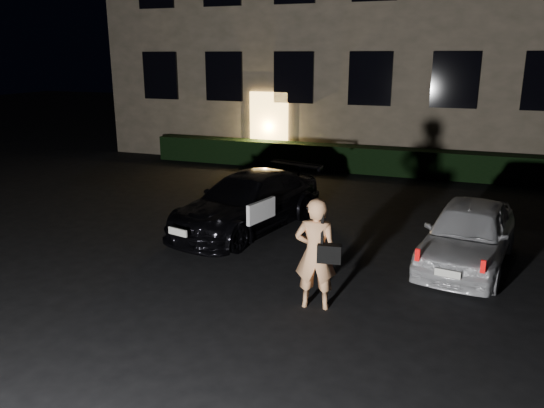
% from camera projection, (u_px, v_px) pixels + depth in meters
% --- Properties ---
extents(ground, '(80.00, 80.00, 0.00)m').
position_uv_depth(ground, '(234.00, 311.00, 8.02)').
color(ground, black).
rests_on(ground, ground).
extents(hedge, '(15.00, 0.70, 0.85)m').
position_uv_depth(hedge, '(364.00, 160.00, 17.40)').
color(hedge, black).
rests_on(hedge, ground).
extents(sedan, '(2.70, 4.51, 1.23)m').
position_uv_depth(sedan, '(248.00, 202.00, 11.66)').
color(sedan, black).
rests_on(sedan, ground).
extents(hatch, '(1.95, 3.68, 1.19)m').
position_uv_depth(hatch, '(468.00, 234.00, 9.66)').
color(hatch, silver).
rests_on(hatch, ground).
extents(man, '(0.76, 0.51, 1.74)m').
position_uv_depth(man, '(316.00, 254.00, 7.92)').
color(man, tan).
rests_on(man, ground).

